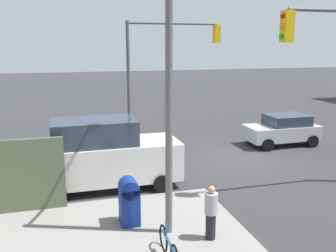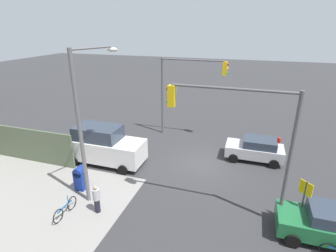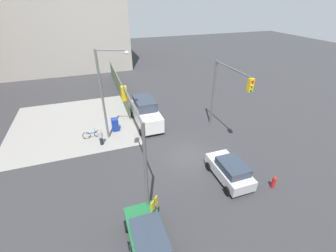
{
  "view_description": "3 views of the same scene",
  "coord_description": "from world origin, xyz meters",
  "px_view_note": "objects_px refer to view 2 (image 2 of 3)",
  "views": [
    {
      "loc": [
        7.92,
        15.32,
        5.3
      ],
      "look_at": [
        2.99,
        -2.09,
        1.33
      ],
      "focal_mm": 40.0,
      "sensor_mm": 36.0,
      "label": 1
    },
    {
      "loc": [
        -2.57,
        15.75,
        8.92
      ],
      "look_at": [
        2.56,
        -0.05,
        2.48
      ],
      "focal_mm": 28.0,
      "sensor_mm": 36.0,
      "label": 2
    },
    {
      "loc": [
        -13.3,
        6.34,
        11.52
      ],
      "look_at": [
        2.7,
        0.78,
        1.63
      ],
      "focal_mm": 24.0,
      "sensor_mm": 36.0,
      "label": 3
    }
  ],
  "objects_px": {
    "pedestrian_crossing": "(97,199)",
    "traffic_signal_se_corner": "(186,82)",
    "traffic_signal_nw_corner": "(240,128)",
    "coupe_green": "(330,224)",
    "bicycle_leaning_on_fence": "(65,209)",
    "mailbox_blue": "(81,177)",
    "van_white_delivery": "(104,145)",
    "fire_hydrant": "(279,143)",
    "street_lamp_corner": "(85,117)",
    "hatchback_silver": "(255,149)"
  },
  "relations": [
    {
      "from": "traffic_signal_nw_corner",
      "to": "fire_hydrant",
      "type": "distance_m",
      "value": 10.02
    },
    {
      "from": "pedestrian_crossing",
      "to": "fire_hydrant",
      "type": "bearing_deg",
      "value": 112.72
    },
    {
      "from": "traffic_signal_nw_corner",
      "to": "mailbox_blue",
      "type": "relative_size",
      "value": 4.55
    },
    {
      "from": "fire_hydrant",
      "to": "street_lamp_corner",
      "type": "bearing_deg",
      "value": 43.79
    },
    {
      "from": "bicycle_leaning_on_fence",
      "to": "coupe_green",
      "type": "bearing_deg",
      "value": -169.66
    },
    {
      "from": "traffic_signal_se_corner",
      "to": "van_white_delivery",
      "type": "bearing_deg",
      "value": 56.93
    },
    {
      "from": "traffic_signal_nw_corner",
      "to": "traffic_signal_se_corner",
      "type": "bearing_deg",
      "value": -62.15
    },
    {
      "from": "mailbox_blue",
      "to": "van_white_delivery",
      "type": "height_order",
      "value": "van_white_delivery"
    },
    {
      "from": "traffic_signal_nw_corner",
      "to": "mailbox_blue",
      "type": "height_order",
      "value": "traffic_signal_nw_corner"
    },
    {
      "from": "traffic_signal_se_corner",
      "to": "bicycle_leaning_on_fence",
      "type": "height_order",
      "value": "traffic_signal_se_corner"
    },
    {
      "from": "mailbox_blue",
      "to": "bicycle_leaning_on_fence",
      "type": "xyz_separation_m",
      "value": [
        -0.6,
        2.2,
        -0.42
      ]
    },
    {
      "from": "fire_hydrant",
      "to": "coupe_green",
      "type": "relative_size",
      "value": 0.23
    },
    {
      "from": "traffic_signal_se_corner",
      "to": "bicycle_leaning_on_fence",
      "type": "distance_m",
      "value": 12.84
    },
    {
      "from": "traffic_signal_se_corner",
      "to": "hatchback_silver",
      "type": "relative_size",
      "value": 1.68
    },
    {
      "from": "fire_hydrant",
      "to": "van_white_delivery",
      "type": "height_order",
      "value": "van_white_delivery"
    },
    {
      "from": "mailbox_blue",
      "to": "fire_hydrant",
      "type": "distance_m",
      "value": 14.5
    },
    {
      "from": "traffic_signal_nw_corner",
      "to": "bicycle_leaning_on_fence",
      "type": "xyz_separation_m",
      "value": [
        7.89,
        2.7,
        -4.3
      ]
    },
    {
      "from": "traffic_signal_se_corner",
      "to": "mailbox_blue",
      "type": "xyz_separation_m",
      "value": [
        3.74,
        9.5,
        -3.86
      ]
    },
    {
      "from": "van_white_delivery",
      "to": "traffic_signal_se_corner",
      "type": "bearing_deg",
      "value": -123.07
    },
    {
      "from": "traffic_signal_nw_corner",
      "to": "coupe_green",
      "type": "bearing_deg",
      "value": 173.18
    },
    {
      "from": "fire_hydrant",
      "to": "hatchback_silver",
      "type": "bearing_deg",
      "value": 55.02
    },
    {
      "from": "bicycle_leaning_on_fence",
      "to": "hatchback_silver",
      "type": "bearing_deg",
      "value": -134.78
    },
    {
      "from": "traffic_signal_nw_corner",
      "to": "pedestrian_crossing",
      "type": "xyz_separation_m",
      "value": [
        6.49,
        2.0,
        -3.85
      ]
    },
    {
      "from": "coupe_green",
      "to": "fire_hydrant",
      "type": "bearing_deg",
      "value": -81.03
    },
    {
      "from": "traffic_signal_se_corner",
      "to": "van_white_delivery",
      "type": "distance_m",
      "value": 8.23
    },
    {
      "from": "traffic_signal_se_corner",
      "to": "van_white_delivery",
      "type": "height_order",
      "value": "traffic_signal_se_corner"
    },
    {
      "from": "fire_hydrant",
      "to": "coupe_green",
      "type": "height_order",
      "value": "coupe_green"
    },
    {
      "from": "traffic_signal_nw_corner",
      "to": "traffic_signal_se_corner",
      "type": "xyz_separation_m",
      "value": [
        4.75,
        -9.0,
        -0.02
      ]
    },
    {
      "from": "coupe_green",
      "to": "bicycle_leaning_on_fence",
      "type": "xyz_separation_m",
      "value": [
        12.05,
        2.2,
        -0.5
      ]
    },
    {
      "from": "pedestrian_crossing",
      "to": "mailbox_blue",
      "type": "bearing_deg",
      "value": -153.46
    },
    {
      "from": "traffic_signal_nw_corner",
      "to": "street_lamp_corner",
      "type": "distance_m",
      "value": 7.42
    },
    {
      "from": "street_lamp_corner",
      "to": "bicycle_leaning_on_fence",
      "type": "xyz_separation_m",
      "value": [
        0.53,
        1.74,
        -4.35
      ]
    },
    {
      "from": "traffic_signal_nw_corner",
      "to": "hatchback_silver",
      "type": "height_order",
      "value": "traffic_signal_nw_corner"
    },
    {
      "from": "van_white_delivery",
      "to": "bicycle_leaning_on_fence",
      "type": "height_order",
      "value": "van_white_delivery"
    },
    {
      "from": "street_lamp_corner",
      "to": "pedestrian_crossing",
      "type": "distance_m",
      "value": 4.13
    },
    {
      "from": "traffic_signal_se_corner",
      "to": "pedestrian_crossing",
      "type": "xyz_separation_m",
      "value": [
        1.74,
        11.0,
        -3.82
      ]
    },
    {
      "from": "mailbox_blue",
      "to": "pedestrian_crossing",
      "type": "distance_m",
      "value": 2.5
    },
    {
      "from": "street_lamp_corner",
      "to": "mailbox_blue",
      "type": "height_order",
      "value": "street_lamp_corner"
    },
    {
      "from": "traffic_signal_se_corner",
      "to": "fire_hydrant",
      "type": "distance_m",
      "value": 8.54
    },
    {
      "from": "traffic_signal_nw_corner",
      "to": "fire_hydrant",
      "type": "height_order",
      "value": "traffic_signal_nw_corner"
    },
    {
      "from": "mailbox_blue",
      "to": "hatchback_silver",
      "type": "relative_size",
      "value": 0.37
    },
    {
      "from": "traffic_signal_nw_corner",
      "to": "coupe_green",
      "type": "relative_size",
      "value": 1.57
    },
    {
      "from": "traffic_signal_se_corner",
      "to": "mailbox_blue",
      "type": "relative_size",
      "value": 4.55
    },
    {
      "from": "traffic_signal_nw_corner",
      "to": "pedestrian_crossing",
      "type": "bearing_deg",
      "value": 17.13
    },
    {
      "from": "mailbox_blue",
      "to": "van_white_delivery",
      "type": "xyz_separation_m",
      "value": [
        0.37,
        -3.2,
        0.52
      ]
    },
    {
      "from": "traffic_signal_nw_corner",
      "to": "van_white_delivery",
      "type": "relative_size",
      "value": 1.2
    },
    {
      "from": "traffic_signal_nw_corner",
      "to": "street_lamp_corner",
      "type": "xyz_separation_m",
      "value": [
        7.36,
        0.95,
        0.05
      ]
    },
    {
      "from": "van_white_delivery",
      "to": "pedestrian_crossing",
      "type": "bearing_deg",
      "value": 116.72
    },
    {
      "from": "pedestrian_crossing",
      "to": "traffic_signal_se_corner",
      "type": "bearing_deg",
      "value": 144.44
    },
    {
      "from": "traffic_signal_nw_corner",
      "to": "hatchback_silver",
      "type": "relative_size",
      "value": 1.68
    }
  ]
}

